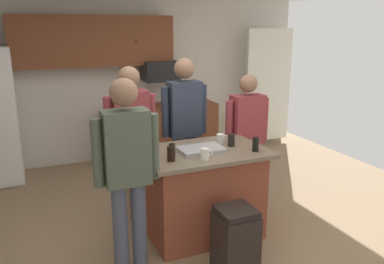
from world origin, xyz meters
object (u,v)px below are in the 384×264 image
(person_guest_by_door, at_px, (247,132))
(person_elder_center, at_px, (127,165))
(mug_ceramic_white, at_px, (221,138))
(trash_bin, at_px, (235,240))
(serving_tray, at_px, (201,150))
(person_guest_right, at_px, (131,134))
(tumbler_amber, at_px, (172,150))
(microwave_over_range, at_px, (160,71))
(person_host_foreground, at_px, (184,122))
(kitchen_island, at_px, (203,192))
(glass_pilsner, at_px, (256,144))
(glass_stout_tall, at_px, (231,140))
(mug_blue_stoneware, at_px, (205,154))
(glass_dark_ale, at_px, (171,154))

(person_guest_by_door, xyz_separation_m, person_elder_center, (-1.66, -0.82, 0.09))
(mug_ceramic_white, relative_size, trash_bin, 0.20)
(person_guest_by_door, relative_size, serving_tray, 3.66)
(person_guest_right, height_order, tumbler_amber, person_guest_right)
(microwave_over_range, bearing_deg, person_elder_center, -113.92)
(person_host_foreground, xyz_separation_m, tumbler_amber, (-0.46, -0.81, -0.05))
(kitchen_island, xyz_separation_m, glass_pilsner, (0.46, -0.24, 0.53))
(person_guest_right, bearing_deg, glass_stout_tall, 13.24)
(mug_blue_stoneware, bearing_deg, mug_ceramic_white, 48.24)
(microwave_over_range, bearing_deg, mug_blue_stoneware, -100.71)
(mug_blue_stoneware, distance_m, trash_bin, 0.82)
(glass_dark_ale, xyz_separation_m, serving_tray, (0.37, 0.15, -0.05))
(person_host_foreground, distance_m, mug_ceramic_white, 0.64)
(mug_ceramic_white, distance_m, serving_tray, 0.37)
(person_host_foreground, relative_size, glass_pilsner, 12.43)
(microwave_over_range, xyz_separation_m, person_elder_center, (-1.31, -2.94, -0.43))
(glass_stout_tall, bearing_deg, glass_dark_ale, -165.27)
(person_elder_center, bearing_deg, person_host_foreground, 27.07)
(person_guest_right, bearing_deg, serving_tray, -3.60)
(person_guest_by_door, distance_m, glass_stout_tall, 0.65)
(serving_tray, bearing_deg, glass_dark_ale, -158.54)
(person_elder_center, height_order, serving_tray, person_elder_center)
(person_elder_center, distance_m, tumbler_amber, 0.61)
(microwave_over_range, relative_size, kitchen_island, 0.44)
(tumbler_amber, bearing_deg, person_host_foreground, 60.45)
(mug_blue_stoneware, distance_m, mug_ceramic_white, 0.58)
(person_host_foreground, relative_size, glass_stout_tall, 14.05)
(kitchen_island, xyz_separation_m, mug_ceramic_white, (0.27, 0.16, 0.51))
(glass_dark_ale, height_order, trash_bin, glass_dark_ale)
(glass_pilsner, xyz_separation_m, mug_ceramic_white, (-0.19, 0.39, -0.02))
(glass_pilsner, relative_size, serving_tray, 0.33)
(person_elder_center, distance_m, mug_ceramic_white, 1.26)
(mug_ceramic_white, xyz_separation_m, glass_dark_ale, (-0.69, -0.34, 0.02))
(person_guest_right, height_order, serving_tray, person_guest_right)
(glass_pilsner, bearing_deg, person_elder_center, -175.10)
(kitchen_island, relative_size, tumbler_amber, 10.46)
(serving_tray, bearing_deg, kitchen_island, 34.45)
(person_guest_by_door, distance_m, mug_blue_stoneware, 1.16)
(microwave_over_range, distance_m, mug_blue_stoneware, 2.95)
(mug_blue_stoneware, bearing_deg, trash_bin, -77.17)
(person_guest_right, height_order, glass_dark_ale, person_guest_right)
(person_elder_center, bearing_deg, glass_dark_ale, -1.10)
(person_guest_right, relative_size, person_elder_center, 1.00)
(mug_blue_stoneware, relative_size, glass_pilsner, 0.87)
(person_host_foreground, bearing_deg, person_guest_by_door, 73.53)
(trash_bin, bearing_deg, tumbler_amber, 117.28)
(person_guest_right, xyz_separation_m, glass_stout_tall, (0.91, -0.61, -0.01))
(mug_ceramic_white, bearing_deg, glass_pilsner, -64.29)
(glass_dark_ale, distance_m, serving_tray, 0.40)
(glass_dark_ale, distance_m, glass_stout_tall, 0.77)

